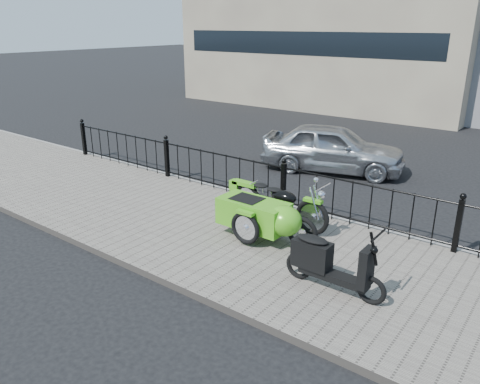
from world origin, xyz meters
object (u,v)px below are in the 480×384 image
Objects in this scene: scooter at (327,263)px; sedan_car at (333,148)px; spare_tire at (302,232)px; motorcycle_sidecar at (266,213)px.

scooter is 6.39m from sedan_car.
spare_tire is at bearing -175.60° from sedan_car.
scooter is 2.73× the size of spare_tire.
sedan_car is at bearing 102.62° from motorcycle_sidecar.
sedan_car reaches higher than spare_tire.
motorcycle_sidecar is 1.95m from scooter.
scooter reaches higher than motorcycle_sidecar.
scooter is 1.34m from spare_tire.
scooter reaches higher than spare_tire.
motorcycle_sidecar is at bearing 176.13° from sedan_car.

